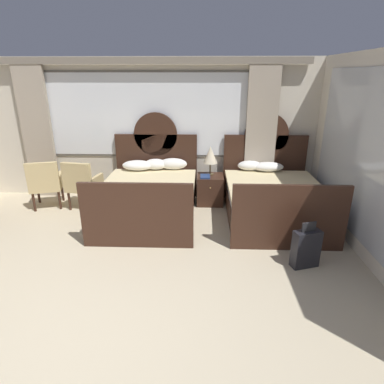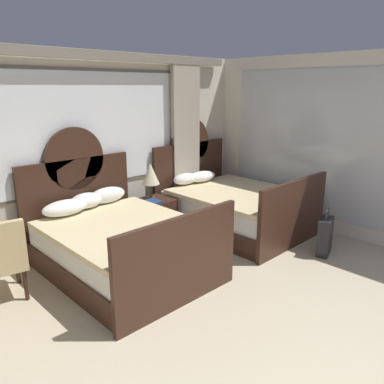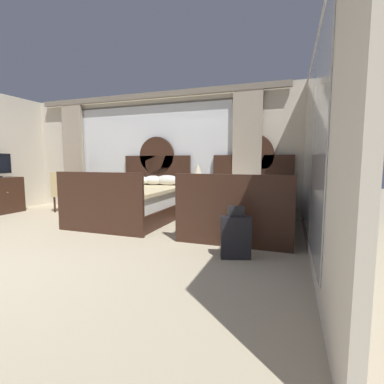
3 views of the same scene
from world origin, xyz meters
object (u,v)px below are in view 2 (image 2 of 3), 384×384
(nightstand_between_beds, at_px, (155,217))
(table_lamp_on_nightstand, at_px, (151,174))
(book_on_nightstand, at_px, (154,201))
(bed_near_mirror, at_px, (233,206))
(suitcase_on_floor, at_px, (325,236))
(bed_near_window, at_px, (119,243))

(nightstand_between_beds, height_order, table_lamp_on_nightstand, table_lamp_on_nightstand)
(table_lamp_on_nightstand, height_order, book_on_nightstand, table_lamp_on_nightstand)
(bed_near_mirror, bearing_deg, table_lamp_on_nightstand, 145.72)
(book_on_nightstand, relative_size, suitcase_on_floor, 0.41)
(table_lamp_on_nightstand, relative_size, book_on_nightstand, 2.14)
(bed_near_mirror, height_order, suitcase_on_floor, bed_near_mirror)
(bed_near_mirror, relative_size, nightstand_between_beds, 3.83)
(nightstand_between_beds, xyz_separation_m, suitcase_on_floor, (1.21, -2.17, -0.02))
(table_lamp_on_nightstand, xyz_separation_m, book_on_nightstand, (-0.09, -0.17, -0.37))
(suitcase_on_floor, bearing_deg, bed_near_mirror, 95.29)
(bed_near_mirror, relative_size, suitcase_on_floor, 3.37)
(nightstand_between_beds, bearing_deg, suitcase_on_floor, -60.86)
(bed_near_window, distance_m, bed_near_mirror, 2.15)
(nightstand_between_beds, relative_size, book_on_nightstand, 2.16)
(bed_near_window, relative_size, nightstand_between_beds, 3.83)
(bed_near_mirror, xyz_separation_m, nightstand_between_beds, (-1.07, 0.66, -0.09))
(bed_near_window, relative_size, suitcase_on_floor, 3.37)
(bed_near_window, height_order, suitcase_on_floor, bed_near_window)
(bed_near_mirror, height_order, nightstand_between_beds, bed_near_mirror)
(nightstand_between_beds, bearing_deg, bed_near_window, -149.01)
(nightstand_between_beds, bearing_deg, bed_near_mirror, -31.57)
(suitcase_on_floor, bearing_deg, nightstand_between_beds, 119.14)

